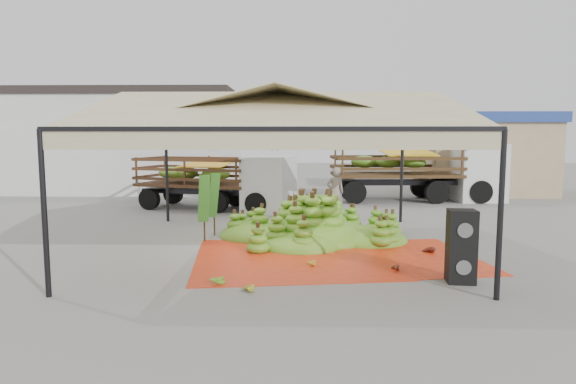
{
  "coord_description": "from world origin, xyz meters",
  "views": [
    {
      "loc": [
        0.48,
        -12.31,
        2.83
      ],
      "look_at": [
        0.2,
        1.5,
        1.3
      ],
      "focal_mm": 30.0,
      "sensor_mm": 36.0,
      "label": 1
    }
  ],
  "objects_px": {
    "banana_heap": "(315,218)",
    "speaker_stack": "(461,246)",
    "vendor": "(335,192)",
    "truck_right": "(423,166)",
    "truck_left": "(221,176)"
  },
  "relations": [
    {
      "from": "speaker_stack",
      "to": "truck_left",
      "type": "xyz_separation_m",
      "value": [
        -6.3,
        9.9,
        0.6
      ]
    },
    {
      "from": "truck_left",
      "to": "speaker_stack",
      "type": "bearing_deg",
      "value": -42.11
    },
    {
      "from": "banana_heap",
      "to": "truck_left",
      "type": "height_order",
      "value": "truck_left"
    },
    {
      "from": "speaker_stack",
      "to": "vendor",
      "type": "xyz_separation_m",
      "value": [
        -1.86,
        7.95,
        0.18
      ]
    },
    {
      "from": "speaker_stack",
      "to": "banana_heap",
      "type": "bearing_deg",
      "value": 128.26
    },
    {
      "from": "speaker_stack",
      "to": "truck_left",
      "type": "height_order",
      "value": "truck_left"
    },
    {
      "from": "banana_heap",
      "to": "speaker_stack",
      "type": "bearing_deg",
      "value": -56.55
    },
    {
      "from": "banana_heap",
      "to": "vendor",
      "type": "distance_m",
      "value": 3.94
    },
    {
      "from": "truck_right",
      "to": "speaker_stack",
      "type": "bearing_deg",
      "value": -103.6
    },
    {
      "from": "vendor",
      "to": "truck_right",
      "type": "distance_m",
      "value": 6.62
    },
    {
      "from": "vendor",
      "to": "truck_left",
      "type": "height_order",
      "value": "truck_left"
    },
    {
      "from": "vendor",
      "to": "truck_left",
      "type": "relative_size",
      "value": 0.27
    },
    {
      "from": "banana_heap",
      "to": "truck_left",
      "type": "relative_size",
      "value": 0.84
    },
    {
      "from": "truck_left",
      "to": "truck_right",
      "type": "distance_m",
      "value": 9.31
    },
    {
      "from": "banana_heap",
      "to": "vendor",
      "type": "height_order",
      "value": "vendor"
    }
  ]
}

